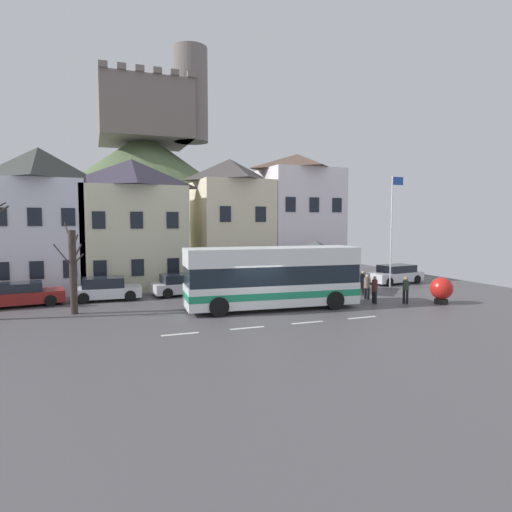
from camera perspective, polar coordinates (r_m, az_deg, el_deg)
The scene contains 21 objects.
ground_plane at distance 22.54m, azimuth 0.39°, elevation -7.68°, with size 40.00×60.00×0.07m.
townhouse_00 at distance 32.92m, azimuth -26.17°, elevation 4.21°, with size 5.60×6.49×9.63m.
townhouse_01 at distance 32.55m, azimuth -15.70°, elevation 4.04°, with size 6.98×5.81×9.10m.
townhouse_02 at distance 34.26m, azimuth -3.39°, elevation 4.56°, with size 5.29×6.39×9.51m.
townhouse_03 at distance 36.15m, azimuth 5.32°, elevation 5.05°, with size 5.89×5.97×10.15m.
hilltop_castle at distance 55.99m, azimuth -14.12°, elevation 7.78°, with size 43.47×43.47×25.18m.
transit_bus at distance 23.73m, azimuth 2.10°, elevation -2.88°, with size 9.51×3.20×3.33m.
bus_shelter at distance 29.39m, azimuth 7.70°, elevation 0.92°, with size 3.60×3.60×3.46m.
parked_car_00 at distance 27.97m, azimuth -28.47°, elevation -4.42°, with size 4.78×2.45×1.32m.
parked_car_01 at distance 30.76m, azimuth 6.22°, elevation -3.18°, with size 4.04×2.34×1.25m.
parked_car_02 at distance 35.19m, azimuth 17.59°, elevation -2.28°, with size 4.56×2.47×1.41m.
parked_car_03 at distance 27.96m, azimuth -18.89°, elevation -4.08°, with size 3.98×2.00×1.38m.
parked_car_04 at distance 28.70m, azimuth -9.42°, elevation -3.68°, with size 4.18×2.25×1.36m.
pedestrian_00 at distance 26.66m, azimuth 18.85°, elevation -3.95°, with size 0.34×0.34×1.58m.
pedestrian_01 at distance 27.59m, azimuth 14.18°, elevation -3.76°, with size 0.36×0.37×1.51m.
pedestrian_02 at distance 29.03m, azimuth 13.68°, elevation -3.13°, with size 0.32×0.32×1.56m.
pedestrian_03 at distance 26.23m, azimuth 15.13°, elevation -4.11°, with size 0.32×0.35×1.59m.
public_bench at distance 32.26m, azimuth 8.82°, elevation -3.12°, with size 1.46×0.48×0.87m.
flagpole at distance 32.34m, azimuth 17.27°, elevation 3.96°, with size 0.95×0.10×7.90m.
harbour_buoy at distance 27.49m, azimuth 22.92°, elevation -3.99°, with size 1.27×1.27×1.52m.
bare_tree_01 at distance 24.20m, azimuth -22.64°, elevation -1.81°, with size 1.44×1.65×4.71m.
Camera 1 is at (-7.91, -20.56, 4.74)m, focal length 30.83 mm.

